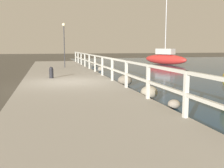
# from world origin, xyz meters

# --- Properties ---
(ground_plane) EXTENTS (120.00, 120.00, 0.00)m
(ground_plane) POSITION_xyz_m (0.00, 0.00, 0.00)
(ground_plane) COLOR #4C473D
(dock_walkway) EXTENTS (4.36, 36.00, 0.28)m
(dock_walkway) POSITION_xyz_m (0.00, 0.00, 0.14)
(dock_walkway) COLOR #9E998E
(dock_walkway) RESTS_ON ground
(railing) EXTENTS (0.10, 32.50, 1.09)m
(railing) POSITION_xyz_m (2.08, -0.00, 1.01)
(railing) COLOR beige
(railing) RESTS_ON dock_walkway
(boulder_far_strip) EXTENTS (0.39, 0.35, 0.29)m
(boulder_far_strip) POSITION_xyz_m (2.80, -5.02, 0.14)
(boulder_far_strip) COLOR gray
(boulder_far_strip) RESTS_ON ground
(boulder_near_dock) EXTENTS (0.70, 0.63, 0.53)m
(boulder_near_dock) POSITION_xyz_m (2.71, -0.07, 0.26)
(boulder_near_dock) COLOR slate
(boulder_near_dock) RESTS_ON ground
(boulder_water_edge) EXTENTS (0.64, 0.57, 0.48)m
(boulder_water_edge) POSITION_xyz_m (3.50, 12.53, 0.24)
(boulder_water_edge) COLOR gray
(boulder_water_edge) RESTS_ON ground
(boulder_downstream) EXTENTS (0.51, 0.46, 0.38)m
(boulder_downstream) POSITION_xyz_m (3.07, 7.49, 0.19)
(boulder_downstream) COLOR gray
(boulder_downstream) RESTS_ON ground
(boulder_upstream) EXTENTS (0.64, 0.57, 0.48)m
(boulder_upstream) POSITION_xyz_m (2.65, -3.35, 0.24)
(boulder_upstream) COLOR gray
(boulder_upstream) RESTS_ON ground
(mooring_bollard) EXTENTS (0.21, 0.21, 0.60)m
(mooring_bollard) POSITION_xyz_m (-0.76, 1.68, 0.58)
(mooring_bollard) COLOR black
(mooring_bollard) RESTS_ON dock_walkway
(dock_lamp) EXTENTS (0.26, 0.26, 3.43)m
(dock_lamp) POSITION_xyz_m (0.40, 8.57, 2.78)
(dock_lamp) COLOR #2D2D33
(dock_lamp) RESTS_ON dock_walkway
(sailboat_red) EXTENTS (3.25, 5.50, 7.36)m
(sailboat_red) POSITION_xyz_m (11.40, 13.72, 0.68)
(sailboat_red) COLOR red
(sailboat_red) RESTS_ON water_surface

